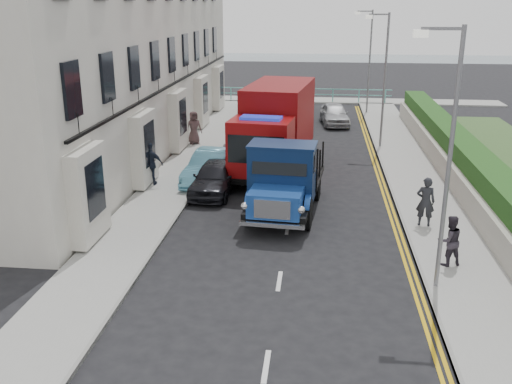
# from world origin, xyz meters

# --- Properties ---
(ground) EXTENTS (120.00, 120.00, 0.00)m
(ground) POSITION_xyz_m (0.00, 0.00, 0.00)
(ground) COLOR black
(ground) RESTS_ON ground
(pavement_west) EXTENTS (2.40, 38.00, 0.12)m
(pavement_west) POSITION_xyz_m (-5.20, 9.00, 0.06)
(pavement_west) COLOR gray
(pavement_west) RESTS_ON ground
(pavement_east) EXTENTS (2.60, 38.00, 0.12)m
(pavement_east) POSITION_xyz_m (5.30, 9.00, 0.06)
(pavement_east) COLOR gray
(pavement_east) RESTS_ON ground
(promenade) EXTENTS (30.00, 2.50, 0.12)m
(promenade) POSITION_xyz_m (0.00, 29.00, 0.06)
(promenade) COLOR gray
(promenade) RESTS_ON ground
(sea_plane) EXTENTS (120.00, 120.00, 0.00)m
(sea_plane) POSITION_xyz_m (0.00, 60.00, 0.00)
(sea_plane) COLOR #4D5F69
(sea_plane) RESTS_ON ground
(terrace_west) EXTENTS (6.31, 30.20, 14.25)m
(terrace_west) POSITION_xyz_m (-9.47, 13.00, 7.17)
(terrace_west) COLOR beige
(terrace_west) RESTS_ON ground
(garden_east) EXTENTS (1.45, 28.00, 1.75)m
(garden_east) POSITION_xyz_m (7.21, 9.00, 0.90)
(garden_east) COLOR #B2AD9E
(garden_east) RESTS_ON ground
(seafront_railing) EXTENTS (13.00, 0.08, 1.11)m
(seafront_railing) POSITION_xyz_m (0.00, 28.20, 0.58)
(seafront_railing) COLOR #59B2A5
(seafront_railing) RESTS_ON ground
(lamp_near) EXTENTS (1.23, 0.18, 7.00)m
(lamp_near) POSITION_xyz_m (4.18, -2.00, 4.00)
(lamp_near) COLOR slate
(lamp_near) RESTS_ON ground
(lamp_mid) EXTENTS (1.23, 0.18, 7.00)m
(lamp_mid) POSITION_xyz_m (4.18, 14.00, 4.00)
(lamp_mid) COLOR slate
(lamp_mid) RESTS_ON ground
(lamp_far) EXTENTS (1.23, 0.18, 7.00)m
(lamp_far) POSITION_xyz_m (4.18, 24.00, 4.00)
(lamp_far) COLOR slate
(lamp_far) RESTS_ON ground
(bedford_lorry) EXTENTS (2.78, 6.02, 2.77)m
(bedford_lorry) POSITION_xyz_m (-0.25, 3.05, 1.27)
(bedford_lorry) COLOR black
(bedford_lorry) RESTS_ON ground
(red_lorry) EXTENTS (3.42, 7.75, 3.93)m
(red_lorry) POSITION_xyz_m (-1.00, 9.13, 2.09)
(red_lorry) COLOR black
(red_lorry) RESTS_ON ground
(parked_car_front) EXTENTS (1.84, 4.04, 1.34)m
(parked_car_front) POSITION_xyz_m (-3.19, 5.54, 0.67)
(parked_car_front) COLOR black
(parked_car_front) RESTS_ON ground
(parked_car_mid) EXTENTS (2.06, 4.42, 1.40)m
(parked_car_mid) POSITION_xyz_m (-3.60, 7.00, 0.70)
(parked_car_mid) COLOR #59A3BF
(parked_car_mid) RESTS_ON ground
(parked_car_rear) EXTENTS (2.50, 4.85, 1.35)m
(parked_car_rear) POSITION_xyz_m (-2.60, 12.36, 0.67)
(parked_car_rear) COLOR #A6A7AB
(parked_car_rear) RESTS_ON ground
(seafront_car_left) EXTENTS (3.47, 6.24, 1.65)m
(seafront_car_left) POSITION_xyz_m (-1.39, 23.37, 0.83)
(seafront_car_left) COLOR black
(seafront_car_left) RESTS_ON ground
(seafront_car_right) EXTENTS (2.07, 4.15, 1.36)m
(seafront_car_right) POSITION_xyz_m (1.96, 20.00, 0.68)
(seafront_car_right) COLOR #ADAEB2
(seafront_car_right) RESTS_ON ground
(pedestrian_east_near) EXTENTS (0.69, 0.50, 1.74)m
(pedestrian_east_near) POSITION_xyz_m (4.70, 2.51, 0.99)
(pedestrian_east_near) COLOR #222327
(pedestrian_east_near) RESTS_ON pavement_east
(pedestrian_east_far) EXTENTS (0.89, 0.79, 1.54)m
(pedestrian_east_far) POSITION_xyz_m (4.88, -0.62, 0.89)
(pedestrian_east_far) COLOR #2F2933
(pedestrian_east_far) RESTS_ON pavement_east
(pedestrian_west_near) EXTENTS (1.09, 0.49, 1.82)m
(pedestrian_west_near) POSITION_xyz_m (-6.00, 5.98, 1.03)
(pedestrian_west_near) COLOR #1B2231
(pedestrian_west_near) RESTS_ON pavement_west
(pedestrian_west_far) EXTENTS (1.03, 0.95, 1.77)m
(pedestrian_west_far) POSITION_xyz_m (-5.77, 13.45, 1.01)
(pedestrian_west_far) COLOR #483434
(pedestrian_west_far) RESTS_ON pavement_west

